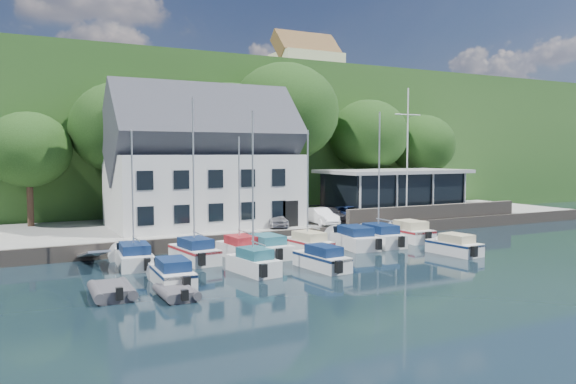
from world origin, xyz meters
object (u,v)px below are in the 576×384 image
object	(u,v)px
car_blue	(349,213)
boat_r1_7	(408,231)
car_silver	(275,218)
flagpole	(407,154)
boat_r1_4	(308,187)
boat_r2_2	(322,257)
boat_r1_6	(379,180)
boat_r2_4	(454,244)
boat_r2_1	(253,194)
boat_r1_5	(353,237)
harbor_building	(204,170)
dinghy_0	(112,289)
club_pavilion	(393,192)
boat_r2_0	(172,271)
boat_r1_0	(133,194)
boat_r1_2	(239,190)
car_white	(320,216)
boat_r1_1	(194,187)
boat_r1_3	(265,245)
dinghy_1	(176,291)
car_dgrey	(328,214)

from	to	relation	value
car_blue	boat_r1_7	xyz separation A→B (m)	(1.64, -5.54, -0.89)
car_silver	flagpole	distance (m)	13.16
boat_r1_4	boat_r2_2	size ratio (longest dim) A/B	1.57
boat_r1_4	boat_r1_7	xyz separation A→B (m)	(9.27, 0.93, -3.61)
boat_r1_6	boat_r2_2	distance (m)	10.31
boat_r1_6	boat_r2_4	bearing A→B (deg)	-65.04
boat_r2_1	boat_r2_4	world-z (taller)	boat_r2_1
car_blue	boat_r1_6	bearing A→B (deg)	-116.22
boat_r1_4	boat_r1_5	bearing A→B (deg)	-0.85
harbor_building	dinghy_0	distance (m)	18.86
club_pavilion	boat_r2_0	world-z (taller)	club_pavilion
boat_r1_0	boat_r2_2	size ratio (longest dim) A/B	1.51
boat_r1_2	boat_r1_6	size ratio (longest dim) A/B	0.91
boat_r1_0	boat_r2_2	distance (m)	11.57
boat_r2_2	car_white	bearing A→B (deg)	54.37
boat_r1_7	boat_r1_4	bearing A→B (deg)	-174.08
harbor_building	boat_r2_2	size ratio (longest dim) A/B	2.57
car_blue	boat_r1_1	distance (m)	16.77
club_pavilion	dinghy_0	xyz separation A→B (m)	(-27.76, -14.86, -2.67)
car_blue	boat_r1_4	distance (m)	10.37
club_pavilion	boat_r1_0	size ratio (longest dim) A/B	1.56
car_white	flagpole	bearing A→B (deg)	-1.76
boat_r1_1	dinghy_0	xyz separation A→B (m)	(-5.98, -6.24, -4.22)
boat_r1_1	boat_r1_7	bearing A→B (deg)	-4.89
boat_r1_3	boat_r2_1	world-z (taller)	boat_r2_1
boat_r2_1	dinghy_1	xyz separation A→B (m)	(-5.25, -3.18, -4.07)
car_white	car_blue	world-z (taller)	car_blue
car_white	car_dgrey	world-z (taller)	car_white
flagpole	boat_r1_3	world-z (taller)	flagpole
boat_r1_5	boat_r2_2	size ratio (longest dim) A/B	1.22
boat_r1_5	dinghy_1	distance (m)	16.88
club_pavilion	car_dgrey	size ratio (longest dim) A/B	3.10
boat_r1_2	car_white	bearing A→B (deg)	25.44
boat_r1_0	dinghy_1	size ratio (longest dim) A/B	3.04
car_white	boat_r1_5	xyz separation A→B (m)	(-0.48, -5.35, -0.89)
harbor_building	car_blue	distance (m)	12.50
dinghy_0	boat_r1_1	bearing A→B (deg)	48.60
club_pavilion	boat_r1_3	bearing A→B (deg)	-152.53
boat_r1_6	dinghy_0	distance (m)	21.14
boat_r1_3	boat_r2_4	world-z (taller)	boat_r1_3
boat_r2_2	boat_r1_1	bearing A→B (deg)	132.52
car_blue	dinghy_1	size ratio (longest dim) A/B	1.39
flagpole	boat_r1_6	size ratio (longest dim) A/B	1.18
club_pavilion	boat_r2_4	bearing A→B (deg)	-112.69
car_blue	boat_r2_0	world-z (taller)	car_blue
car_blue	dinghy_0	bearing A→B (deg)	-161.67
boat_r2_2	dinghy_0	xyz separation A→B (m)	(-11.83, -0.95, -0.31)
boat_r2_2	boat_r2_4	world-z (taller)	boat_r2_2
car_white	boat_r1_7	distance (m)	6.92
boat_r1_3	boat_r1_4	xyz separation A→B (m)	(3.06, -0.06, 3.67)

